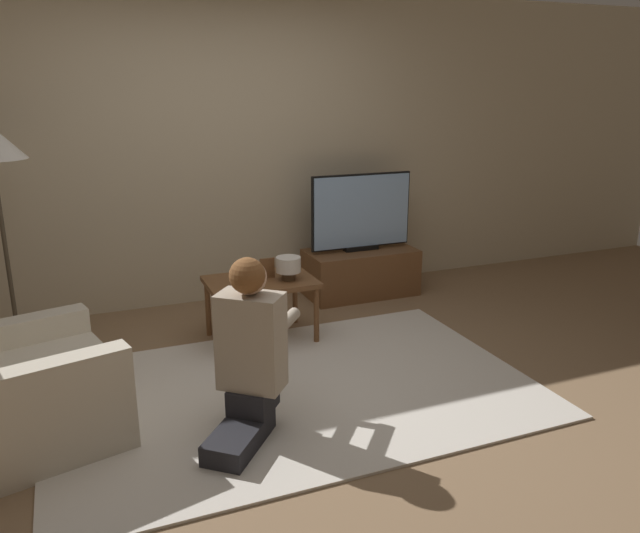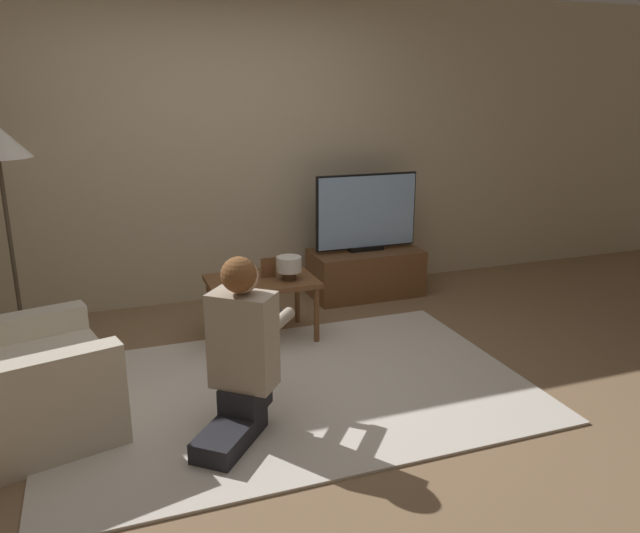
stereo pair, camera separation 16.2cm
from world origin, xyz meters
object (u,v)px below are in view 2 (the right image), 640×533
Objects in this scene: coffee_table at (261,286)px; person_kneeling at (242,349)px; table_lamp at (289,266)px; armchair at (13,389)px; tv at (367,212)px.

person_kneeling is (-0.43, -1.22, 0.08)m from coffee_table.
person_kneeling is 5.42× the size of table_lamp.
coffee_table is at bearing -75.31° from armchair.
coffee_table is 1.30m from person_kneeling.
armchair is at bearing -155.48° from table_lamp.
tv is at bearing -89.95° from person_kneeling.
armchair is 1.22m from person_kneeling.
armchair is at bearing -150.83° from coffee_table.
coffee_table is (-1.13, -0.67, -0.35)m from tv.
table_lamp is at bearing -78.78° from person_kneeling.
person_kneeling is at bearing -118.45° from table_lamp.
table_lamp is (1.78, 0.81, 0.28)m from armchair.
tv is 1.20× the size of coffee_table.
armchair reaches higher than coffee_table.
tv is 5.19× the size of table_lamp.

